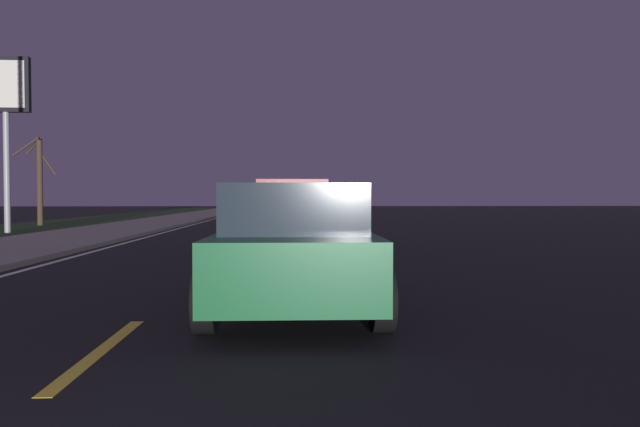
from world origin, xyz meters
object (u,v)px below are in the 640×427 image
Objects in this scene: sedan_black at (291,210)px; pickup_truck at (292,214)px; sedan_tan at (237,207)px; bare_tree_far at (39,179)px; sedan_red at (293,207)px; sedan_green at (295,245)px; gas_price_sign at (6,101)px.

pickup_truck is at bearing -179.78° from sedan_black.
sedan_tan is at bearing 23.58° from sedan_black.
bare_tree_far is at bearing 87.59° from sedan_black.
sedan_tan is (7.96, 3.47, 0.00)m from sedan_black.
bare_tree_far reaches higher than sedan_red.
sedan_green is at bearing -179.84° from pickup_truck.
bare_tree_far is (22.19, 12.89, 1.57)m from sedan_green.
sedan_green is 29.83m from sedan_tan.
pickup_truck is 1.20× the size of bare_tree_far.
gas_price_sign is (-16.70, 11.48, 4.49)m from sedan_red.
sedan_black and sedan_tan have the same top height.
sedan_green is (-7.05, -0.02, -0.20)m from pickup_truck.
pickup_truck is 0.78× the size of gas_price_sign.
sedan_red is 4.70m from sedan_tan.
pickup_truck is at bearing 179.81° from sedan_red.
pickup_truck is 19.92m from bare_tree_far.
pickup_truck is at bearing -127.88° from gas_price_sign.
sedan_tan is 0.63× the size of gas_price_sign.
pickup_truck is 1.23× the size of sedan_green.
sedan_red is 20.76m from gas_price_sign.
pickup_truck is 15.07m from gas_price_sign.
sedan_black is at bearing -92.41° from bare_tree_far.
bare_tree_far is (-7.42, 9.34, 1.57)m from sedan_tan.
gas_price_sign reaches higher than sedan_black.
sedan_tan is at bearing -29.90° from gas_price_sign.
gas_price_sign is at bearing 145.48° from sedan_red.
sedan_red is at bearing -0.19° from pickup_truck.
sedan_green is at bearing -173.16° from sedan_tan.
gas_price_sign is 7.07m from bare_tree_far.
gas_price_sign is at bearing 52.12° from pickup_truck.
sedan_red is at bearing -51.17° from bare_tree_far.
sedan_black is at bearing 0.20° from sedan_green.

